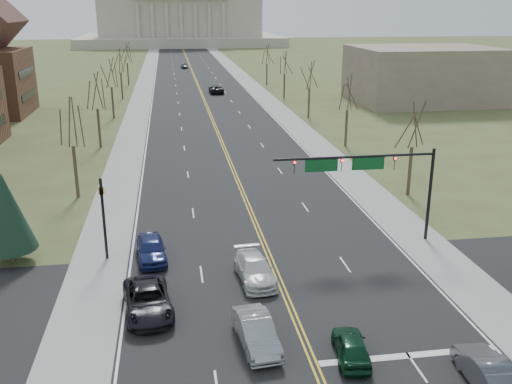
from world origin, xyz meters
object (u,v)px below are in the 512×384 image
object	(u,v)px
car_nb_outer_lead	(488,372)
car_sb_inner_lead	(256,332)
car_sb_outer_lead	(148,300)
car_far_nb	(216,89)
signal_left	(103,210)
car_nb_inner_lead	(351,347)
car_far_sb	(184,66)
car_sb_inner_second	(255,269)
car_sb_outer_second	(151,249)
signal_mast	(367,170)

from	to	relation	value
car_nb_outer_lead	car_sb_inner_lead	bearing A→B (deg)	-22.52
car_sb_inner_lead	car_sb_outer_lead	distance (m)	7.20
car_far_nb	car_sb_inner_lead	bearing A→B (deg)	84.94
car_sb_inner_lead	car_nb_outer_lead	bearing A→B (deg)	-32.10
signal_left	car_sb_inner_lead	xyz separation A→B (m)	(8.88, -12.37, -2.91)
car_sb_inner_lead	car_sb_outer_lead	world-z (taller)	car_sb_outer_lead
car_nb_inner_lead	car_far_sb	world-z (taller)	car_far_sb
car_sb_inner_second	car_sb_outer_lead	bearing A→B (deg)	-159.12
car_nb_inner_lead	car_sb_inner_lead	world-z (taller)	car_sb_inner_lead
car_sb_inner_second	car_sb_outer_second	distance (m)	7.98
car_sb_outer_lead	car_sb_inner_second	xyz separation A→B (m)	(6.82, 3.16, -0.03)
car_sb_inner_lead	car_sb_outer_second	xyz separation A→B (m)	(-5.73, 11.67, 0.03)
car_sb_outer_lead	car_far_nb	xyz separation A→B (m)	(11.42, 87.45, 0.03)
car_sb_inner_second	car_sb_outer_second	xyz separation A→B (m)	(-6.78, 4.19, 0.06)
signal_left	car_far_sb	xyz separation A→B (m)	(9.67, 129.49, -2.95)
car_sb_outer_second	car_sb_outer_lead	bearing A→B (deg)	-96.06
car_nb_outer_lead	car_sb_outer_second	size ratio (longest dim) A/B	0.99
signal_left	car_sb_outer_lead	size ratio (longest dim) A/B	1.05
car_sb_outer_lead	car_nb_outer_lead	bearing A→B (deg)	-37.28
car_sb_outer_second	car_far_nb	world-z (taller)	car_sb_outer_second
car_nb_inner_lead	car_sb_outer_second	xyz separation A→B (m)	(-10.33, 13.57, 0.15)
signal_mast	car_nb_outer_lead	world-z (taller)	signal_mast
car_nb_outer_lead	car_far_nb	size ratio (longest dim) A/B	0.82
car_nb_inner_lead	car_sb_inner_lead	xyz separation A→B (m)	(-4.60, 1.89, 0.12)
signal_left	car_far_sb	bearing A→B (deg)	85.73
car_sb_inner_lead	car_sb_outer_lead	xyz separation A→B (m)	(-5.77, 4.32, 0.00)
signal_mast	car_sb_outer_second	world-z (taller)	signal_mast
car_sb_outer_second	car_far_sb	size ratio (longest dim) A/B	1.10
car_far_nb	car_sb_outer_second	bearing A→B (deg)	80.38
car_sb_inner_lead	signal_mast	bearing A→B (deg)	45.09
car_sb_outer_lead	car_far_sb	size ratio (longest dim) A/B	1.30
car_far_nb	car_far_sb	distance (m)	50.33
car_sb_inner_lead	car_far_sb	world-z (taller)	car_sb_inner_lead
car_sb_inner_lead	car_nb_inner_lead	bearing A→B (deg)	-28.13
car_nb_inner_lead	car_sb_inner_second	bearing A→B (deg)	-61.88
car_sb_inner_second	car_far_nb	world-z (taller)	car_far_nb
signal_mast	car_sb_outer_lead	bearing A→B (deg)	-153.05
signal_left	car_sb_inner_lead	distance (m)	15.50
car_sb_inner_second	car_far_sb	size ratio (longest dim) A/B	1.20
car_sb_inner_second	car_sb_inner_lead	bearing A→B (deg)	-102.01
signal_mast	car_far_nb	bearing A→B (deg)	93.18
car_far_sb	car_nb_outer_lead	bearing A→B (deg)	-87.32
car_sb_outer_lead	car_far_sb	distance (m)	137.70
car_nb_outer_lead	car_sb_inner_lead	size ratio (longest dim) A/B	1.00
car_nb_outer_lead	car_nb_inner_lead	bearing A→B (deg)	-25.56
car_nb_inner_lead	car_sb_outer_second	bearing A→B (deg)	-45.32
car_nb_inner_lead	car_sb_outer_lead	bearing A→B (deg)	-23.54
car_sb_inner_second	car_far_sb	distance (m)	134.38
signal_mast	car_far_sb	world-z (taller)	signal_mast
signal_mast	car_far_nb	xyz separation A→B (m)	(-4.42, 79.40, -4.93)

